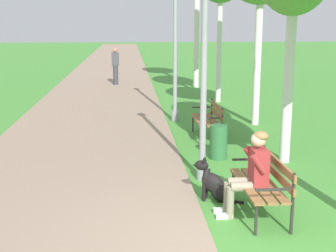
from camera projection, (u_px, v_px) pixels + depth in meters
The scene contains 10 objects.
ground_plane at pixel (237, 245), 5.93m from camera, with size 120.00×120.00×0.00m, color #478E38.
paved_path at pixel (111, 67), 29.08m from camera, with size 4.18×60.00×0.04m, color gray.
park_bench_near at pixel (264, 181), 6.80m from camera, with size 0.55×1.50×0.85m.
park_bench_mid at pixel (209, 117), 11.31m from camera, with size 0.55×1.50×0.85m.
person_seated_on_near_bench at pixel (251, 170), 6.73m from camera, with size 0.74×0.49×1.25m.
dog_black at pixel (216, 185), 7.35m from camera, with size 0.79×0.46×0.71m.
lamp_post_near at pixel (204, 51), 7.93m from camera, with size 0.24×0.24×4.38m.
lamp_post_mid at pixel (175, 34), 12.82m from camera, with size 0.24×0.24×4.68m.
litter_bin at pixel (218, 142), 9.62m from camera, with size 0.36×0.36×0.70m, color #2D6638.
pedestrian_distant at pixel (115, 66), 20.57m from camera, with size 0.32×0.22×1.65m.
Camera 1 is at (-1.33, -5.37, 2.76)m, focal length 50.38 mm.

